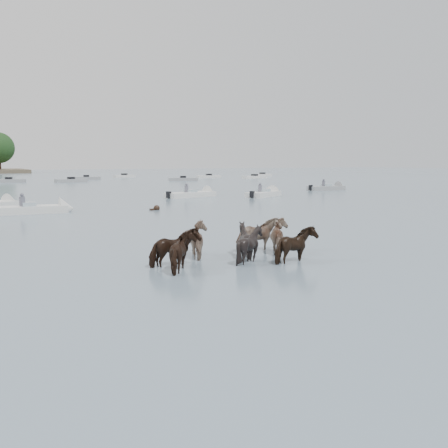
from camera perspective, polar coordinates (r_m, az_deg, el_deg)
name	(u,v)px	position (r m, az deg, el deg)	size (l,w,h in m)	color
ground	(252,268)	(15.30, 3.27, -5.20)	(400.00, 400.00, 0.00)	slate
pony_herd	(237,244)	(16.64, 1.58, -2.37)	(5.88, 3.75, 1.43)	black
swimming_pony	(156,209)	(33.87, -7.95, 1.80)	(0.72, 0.44, 0.44)	black
motorboat_b	(42,209)	(33.84, -20.53, 1.62)	(5.32, 1.90, 1.92)	silver
motorboat_c	(197,194)	(46.24, -3.21, 3.48)	(5.81, 3.09, 1.92)	silver
motorboat_d	(267,194)	(47.14, 5.05, 3.54)	(5.14, 3.88, 1.92)	silver
motorboat_e	(331,188)	(58.65, 12.40, 4.13)	(5.09, 1.74, 1.92)	gray
distant_flotilla	(15,180)	(87.09, -23.18, 4.72)	(105.04, 26.00, 0.93)	silver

